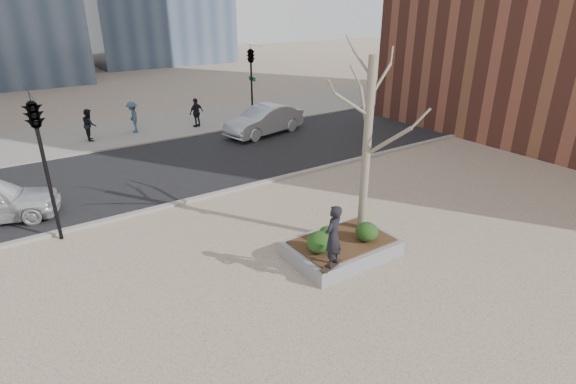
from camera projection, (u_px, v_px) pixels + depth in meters
ground at (314, 266)px, 12.41m from camera, size 120.00×120.00×0.00m
street at (178, 165)px, 20.02m from camera, size 60.00×8.00×0.02m
far_sidewalk at (132, 130)px, 25.34m from camera, size 60.00×6.00×0.02m
planter at (342, 249)px, 12.84m from camera, size 3.00×2.00×0.45m
planter_mulch at (342, 241)px, 12.74m from camera, size 2.70×1.70×0.04m
sycamore_tree at (369, 119)px, 12.18m from camera, size 2.80×2.80×6.60m
shrub_left at (320, 242)px, 12.04m from camera, size 0.70×0.70×0.60m
shrub_middle at (327, 234)px, 12.67m from camera, size 0.49×0.49×0.42m
shrub_right at (367, 232)px, 12.64m from camera, size 0.64×0.64×0.55m
skateboard at (332, 266)px, 11.50m from camera, size 0.80×0.42×0.08m
skateboarder at (333, 236)px, 11.16m from camera, size 0.72×0.60×1.67m
car_silver at (264, 120)px, 24.31m from camera, size 4.89×2.56×1.53m
car_third at (409, 102)px, 29.24m from camera, size 4.69×2.96×1.27m
pedestrian_a at (90, 125)px, 23.22m from camera, size 0.70×0.86×1.64m
pedestrian_b at (133, 117)px, 24.59m from camera, size 0.79×1.18×1.70m
pedestrian_c at (196, 113)px, 25.70m from camera, size 1.04×0.69×1.65m
traffic_light_near at (46, 170)px, 12.95m from camera, size 0.60×2.48×4.50m
traffic_light_far at (252, 85)px, 25.99m from camera, size 0.60×2.48×4.50m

